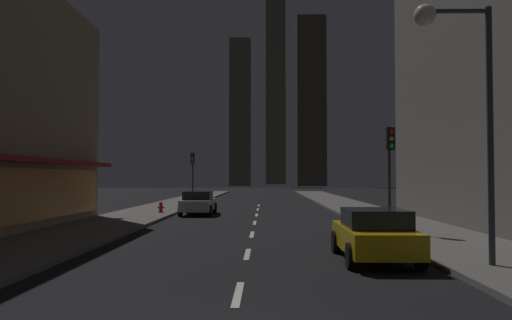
# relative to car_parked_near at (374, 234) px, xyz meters

# --- Properties ---
(ground_plane) EXTENTS (78.00, 136.00, 0.10)m
(ground_plane) POSITION_rel_car_parked_near_xyz_m (-3.60, 24.68, -0.79)
(ground_plane) COLOR black
(sidewalk_right) EXTENTS (4.00, 76.00, 0.15)m
(sidewalk_right) POSITION_rel_car_parked_near_xyz_m (3.40, 24.68, -0.67)
(sidewalk_right) COLOR #605E59
(sidewalk_right) RESTS_ON ground
(sidewalk_left) EXTENTS (4.00, 76.00, 0.15)m
(sidewalk_left) POSITION_rel_car_parked_near_xyz_m (-10.60, 24.68, -0.67)
(sidewalk_left) COLOR #605E59
(sidewalk_left) RESTS_ON ground
(lane_marking_center) EXTENTS (0.16, 38.60, 0.01)m
(lane_marking_center) POSITION_rel_car_parked_near_xyz_m (-3.60, 8.88, -0.73)
(lane_marking_center) COLOR silver
(lane_marking_center) RESTS_ON ground
(skyscraper_distant_tall) EXTENTS (5.21, 5.75, 36.65)m
(skyscraper_distant_tall) POSITION_rel_car_parked_near_xyz_m (-9.38, 112.33, 17.59)
(skyscraper_distant_tall) COLOR #5D5845
(skyscraper_distant_tall) RESTS_ON ground
(skyscraper_distant_mid) EXTENTS (6.11, 5.80, 69.71)m
(skyscraper_distant_mid) POSITION_rel_car_parked_near_xyz_m (0.11, 144.16, 34.12)
(skyscraper_distant_mid) COLOR brown
(skyscraper_distant_mid) RESTS_ON ground
(skyscraper_distant_short) EXTENTS (7.27, 7.04, 42.57)m
(skyscraper_distant_short) POSITION_rel_car_parked_near_xyz_m (8.42, 113.79, 20.54)
(skyscraper_distant_short) COLOR #423F31
(skyscraper_distant_short) RESTS_ON ground
(car_parked_near) EXTENTS (1.98, 4.24, 1.45)m
(car_parked_near) POSITION_rel_car_parked_near_xyz_m (0.00, 0.00, 0.00)
(car_parked_near) COLOR gold
(car_parked_near) RESTS_ON ground
(car_parked_far) EXTENTS (1.98, 4.24, 1.45)m
(car_parked_far) POSITION_rel_car_parked_near_xyz_m (-7.20, 16.93, 0.00)
(car_parked_far) COLOR silver
(car_parked_far) RESTS_ON ground
(fire_hydrant_far_left) EXTENTS (0.42, 0.30, 0.65)m
(fire_hydrant_far_left) POSITION_rel_car_parked_near_xyz_m (-9.50, 16.86, -0.29)
(fire_hydrant_far_left) COLOR red
(fire_hydrant_far_left) RESTS_ON sidewalk_left
(traffic_light_near_right) EXTENTS (0.32, 0.48, 4.20)m
(traffic_light_near_right) POSITION_rel_car_parked_near_xyz_m (1.90, 5.88, 2.45)
(traffic_light_near_right) COLOR #2D2D2D
(traffic_light_near_right) RESTS_ON sidewalk_right
(traffic_light_far_left) EXTENTS (0.32, 0.48, 4.20)m
(traffic_light_far_left) POSITION_rel_car_parked_near_xyz_m (-9.10, 27.59, 2.45)
(traffic_light_far_left) COLOR #2D2D2D
(traffic_light_far_left) RESTS_ON sidewalk_left
(street_lamp_right) EXTENTS (1.96, 0.56, 6.58)m
(street_lamp_right) POSITION_rel_car_parked_near_xyz_m (1.78, -1.51, 4.33)
(street_lamp_right) COLOR #38383D
(street_lamp_right) RESTS_ON sidewalk_right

